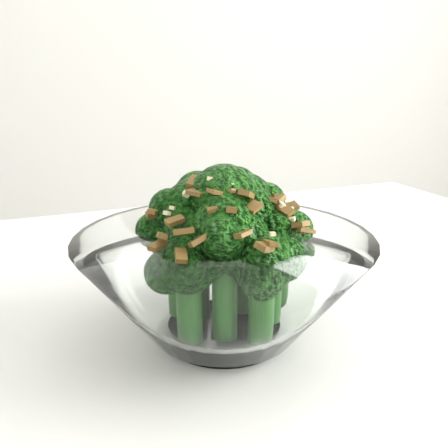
{
  "coord_description": "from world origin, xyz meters",
  "views": [
    {
      "loc": [
        0.19,
        -0.33,
        0.97
      ],
      "look_at": [
        0.2,
        0.06,
        0.85
      ],
      "focal_mm": 40.0,
      "sensor_mm": 36.0,
      "label": 1
    }
  ],
  "objects": [
    {
      "name": "table",
      "position": [
        0.15,
        0.1,
        0.68
      ],
      "size": [
        1.4,
        1.17,
        0.75
      ],
      "color": "white",
      "rests_on": "ground"
    },
    {
      "name": "broccoli_dish",
      "position": [
        0.2,
        0.06,
        0.81
      ],
      "size": [
        0.25,
        0.25,
        0.15
      ],
      "color": "white",
      "rests_on": "table"
    }
  ]
}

